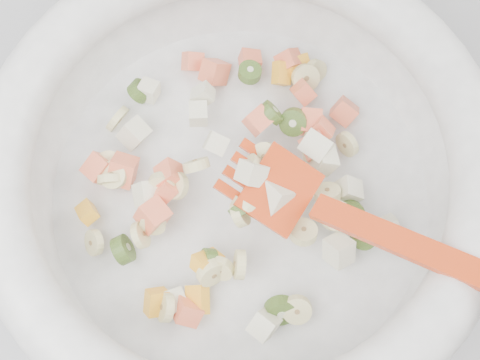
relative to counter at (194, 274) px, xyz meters
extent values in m
cube|color=#9C9CA1|center=(0.00, 0.00, 0.00)|extent=(2.00, 0.60, 0.90)
cylinder|color=white|center=(0.07, -0.04, 0.46)|extent=(0.36, 0.36, 0.02)
torus|color=white|center=(0.07, -0.04, 0.54)|extent=(0.44, 0.44, 0.05)
cylinder|color=beige|center=(-0.03, 0.05, 0.48)|extent=(0.03, 0.03, 0.04)
cylinder|color=beige|center=(0.05, -0.12, 0.50)|extent=(0.01, 0.04, 0.03)
cylinder|color=beige|center=(0.17, -0.03, 0.49)|extent=(0.02, 0.03, 0.03)
cylinder|color=beige|center=(0.15, 0.05, 0.49)|extent=(0.04, 0.03, 0.03)
cylinder|color=beige|center=(0.00, -0.04, 0.51)|extent=(0.04, 0.03, 0.03)
cylinder|color=beige|center=(-0.05, -0.01, 0.49)|extent=(0.03, 0.02, 0.03)
cylinder|color=beige|center=(-0.05, 0.00, 0.49)|extent=(0.04, 0.04, 0.02)
cylinder|color=beige|center=(0.09, -0.04, 0.52)|extent=(0.03, 0.04, 0.02)
cylinder|color=beige|center=(0.02, -0.12, 0.50)|extent=(0.03, 0.02, 0.03)
cylinder|color=beige|center=(0.14, -0.07, 0.50)|extent=(0.03, 0.03, 0.03)
cylinder|color=beige|center=(-0.07, -0.07, 0.49)|extent=(0.02, 0.03, 0.03)
cylinder|color=beige|center=(0.07, -0.04, 0.52)|extent=(0.03, 0.03, 0.03)
cylinder|color=beige|center=(0.14, -0.09, 0.50)|extent=(0.03, 0.03, 0.02)
cylinder|color=beige|center=(0.03, -0.03, 0.52)|extent=(0.03, 0.02, 0.03)
cylinder|color=beige|center=(0.16, 0.06, 0.48)|extent=(0.03, 0.03, 0.03)
cylinder|color=beige|center=(0.09, -0.16, 0.49)|extent=(0.03, 0.02, 0.03)
cylinder|color=beige|center=(0.01, -0.04, 0.51)|extent=(0.02, 0.03, 0.02)
cylinder|color=beige|center=(-0.02, -0.14, 0.49)|extent=(0.02, 0.03, 0.03)
cylinder|color=beige|center=(0.06, -0.08, 0.51)|extent=(0.02, 0.03, 0.03)
cylinder|color=beige|center=(-0.04, -0.01, 0.49)|extent=(0.04, 0.04, 0.02)
cylinder|color=beige|center=(0.11, -0.10, 0.50)|extent=(0.03, 0.03, 0.02)
cylinder|color=beige|center=(0.13, -0.03, 0.50)|extent=(0.02, 0.04, 0.04)
cylinder|color=beige|center=(-0.03, -0.07, 0.49)|extent=(0.02, 0.03, 0.03)
cylinder|color=beige|center=(0.03, -0.12, 0.50)|extent=(0.02, 0.03, 0.03)
cylinder|color=beige|center=(-0.02, -0.07, 0.50)|extent=(0.03, 0.02, 0.03)
cylinder|color=beige|center=(0.06, -0.07, 0.52)|extent=(0.03, 0.03, 0.03)
cube|color=#FF7450|center=(0.00, -0.14, 0.49)|extent=(0.03, 0.03, 0.03)
cube|color=#FF7450|center=(0.14, 0.00, 0.49)|extent=(0.02, 0.03, 0.02)
cube|color=#FF7450|center=(0.01, -0.03, 0.51)|extent=(0.03, 0.03, 0.03)
cube|color=#FF7450|center=(0.07, 0.08, 0.48)|extent=(0.04, 0.03, 0.04)
cube|color=#FF7450|center=(0.05, 0.09, 0.48)|extent=(0.03, 0.02, 0.03)
cube|color=#FF7450|center=(0.14, 0.07, 0.49)|extent=(0.03, 0.02, 0.03)
cube|color=#FF7450|center=(-0.05, 0.00, 0.49)|extent=(0.04, 0.03, 0.03)
cube|color=#FF7450|center=(0.18, 0.01, 0.48)|extent=(0.03, 0.03, 0.03)
cube|color=#FF7450|center=(-0.01, -0.06, 0.50)|extent=(0.04, 0.03, 0.03)
cube|color=#FF7450|center=(0.10, 0.08, 0.48)|extent=(0.02, 0.02, 0.02)
cube|color=#FF7450|center=(0.15, -0.01, 0.50)|extent=(0.03, 0.03, 0.03)
cube|color=#FF7450|center=(0.00, -0.04, 0.51)|extent=(0.02, 0.02, 0.03)
cube|color=#FF7450|center=(0.14, 0.03, 0.49)|extent=(0.02, 0.03, 0.03)
cube|color=#FF7450|center=(0.09, 0.00, 0.51)|extent=(0.03, 0.03, 0.02)
cube|color=#FF7450|center=(-0.03, -0.01, 0.49)|extent=(0.04, 0.04, 0.03)
cube|color=#FF7450|center=(0.14, -0.03, 0.50)|extent=(0.03, 0.03, 0.03)
cylinder|color=#6DA236|center=(0.10, 0.06, 0.49)|extent=(0.03, 0.03, 0.01)
cylinder|color=#6DA236|center=(0.13, 0.00, 0.50)|extent=(0.03, 0.03, 0.03)
cylinder|color=#6DA236|center=(0.07, -0.16, 0.48)|extent=(0.04, 0.03, 0.04)
cylinder|color=#6DA236|center=(0.15, -0.09, 0.49)|extent=(0.03, 0.03, 0.03)
cylinder|color=#6DA236|center=(0.06, -0.07, 0.51)|extent=(0.04, 0.02, 0.04)
cylinder|color=#6DA236|center=(0.16, -0.12, 0.49)|extent=(0.02, 0.02, 0.02)
cylinder|color=#6DA236|center=(0.11, 0.01, 0.51)|extent=(0.02, 0.03, 0.03)
cylinder|color=#6DA236|center=(0.02, -0.11, 0.50)|extent=(0.02, 0.03, 0.03)
cylinder|color=#6DA236|center=(-0.01, 0.07, 0.49)|extent=(0.03, 0.03, 0.03)
cylinder|color=#6DA236|center=(-0.05, -0.08, 0.49)|extent=(0.02, 0.04, 0.04)
cube|color=beige|center=(0.14, -0.03, 0.51)|extent=(0.04, 0.04, 0.03)
cube|color=beige|center=(0.18, -0.11, 0.48)|extent=(0.02, 0.03, 0.03)
cube|color=beige|center=(0.09, -0.07, 0.52)|extent=(0.03, 0.03, 0.03)
cube|color=beige|center=(-0.01, -0.04, 0.50)|extent=(0.03, 0.03, 0.03)
cube|color=beige|center=(0.06, -0.17, 0.49)|extent=(0.03, 0.03, 0.03)
cube|color=beige|center=(-0.01, -0.13, 0.48)|extent=(0.02, 0.02, 0.02)
cube|color=beige|center=(0.05, -0.01, 0.52)|extent=(0.03, 0.03, 0.02)
cube|color=beige|center=(0.14, -0.04, 0.50)|extent=(0.03, 0.02, 0.03)
cube|color=beige|center=(0.16, -0.07, 0.49)|extent=(0.03, 0.02, 0.03)
cube|color=beige|center=(0.13, -0.12, 0.49)|extent=(0.03, 0.03, 0.03)
cube|color=beige|center=(0.07, -0.05, 0.53)|extent=(0.03, 0.03, 0.03)
cube|color=beige|center=(-0.02, 0.03, 0.49)|extent=(0.04, 0.03, 0.03)
cube|color=beige|center=(0.04, 0.03, 0.50)|extent=(0.02, 0.02, 0.02)
cube|color=beige|center=(0.05, 0.05, 0.50)|extent=(0.03, 0.02, 0.03)
cube|color=beige|center=(0.00, 0.07, 0.49)|extent=(0.02, 0.03, 0.02)
cube|color=yellow|center=(-0.07, -0.04, 0.49)|extent=(0.02, 0.03, 0.02)
cube|color=yellow|center=(0.01, -0.14, 0.49)|extent=(0.03, 0.03, 0.02)
cube|color=yellow|center=(0.02, -0.11, 0.50)|extent=(0.03, 0.03, 0.03)
cube|color=yellow|center=(0.13, 0.06, 0.48)|extent=(0.02, 0.02, 0.02)
cube|color=yellow|center=(0.15, 0.07, 0.48)|extent=(0.03, 0.03, 0.02)
cube|color=yellow|center=(-0.03, -0.13, 0.49)|extent=(0.03, 0.03, 0.03)
cube|color=red|center=(0.09, -0.07, 0.52)|extent=(0.08, 0.08, 0.03)
cube|color=red|center=(0.08, -0.03, 0.52)|extent=(0.03, 0.03, 0.01)
cube|color=red|center=(0.07, -0.04, 0.52)|extent=(0.03, 0.03, 0.01)
cube|color=red|center=(0.06, -0.05, 0.52)|extent=(0.03, 0.03, 0.01)
cube|color=red|center=(0.05, -0.06, 0.52)|extent=(0.03, 0.03, 0.01)
cube|color=red|center=(0.18, -0.15, 0.56)|extent=(0.15, 0.14, 0.06)
camera|label=1|loc=(0.02, -0.24, 1.05)|focal=50.00mm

